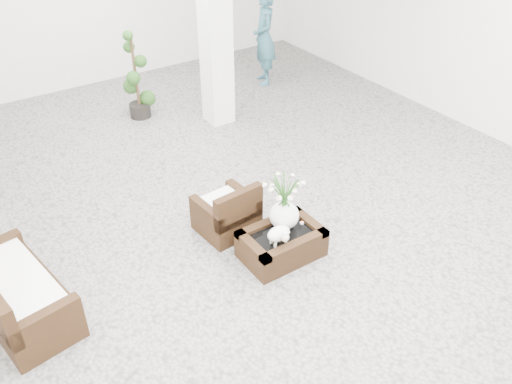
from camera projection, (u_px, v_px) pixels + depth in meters
ground at (251, 230)px, 6.64m from camera, size 11.00×11.00×0.00m
column at (215, 15)px, 8.13m from camera, size 0.40×0.40×3.50m
coffee_table at (281, 245)px, 6.16m from camera, size 0.90×0.60×0.31m
sheep_figurine at (279, 235)px, 5.89m from camera, size 0.28×0.23×0.21m
planter_narcissus at (285, 198)px, 5.96m from camera, size 0.44×0.44×0.80m
tealight at (302, 223)px, 6.22m from camera, size 0.04×0.04×0.03m
armchair at (226, 207)px, 6.46m from camera, size 0.69×0.67×0.69m
loveseat at (16, 286)px, 5.29m from camera, size 0.90×1.52×0.76m
topiary at (136, 76)px, 8.81m from camera, size 0.39×0.39×1.46m
shopper at (264, 37)px, 9.96m from camera, size 0.62×0.74×1.74m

